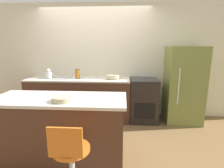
# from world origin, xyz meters

# --- Properties ---
(ground_plane) EXTENTS (14.00, 14.00, 0.00)m
(ground_plane) POSITION_xyz_m (0.00, 0.00, 0.00)
(ground_plane) COLOR brown
(wall_back) EXTENTS (8.00, 0.06, 2.60)m
(wall_back) POSITION_xyz_m (0.00, 0.66, 1.30)
(wall_back) COLOR beige
(wall_back) RESTS_ON ground_plane
(back_counter) EXTENTS (2.28, 0.61, 0.95)m
(back_counter) POSITION_xyz_m (-0.34, 0.33, 0.47)
(back_counter) COLOR #4C2D1E
(back_counter) RESTS_ON ground_plane
(kitchen_island) EXTENTS (1.88, 0.74, 0.94)m
(kitchen_island) POSITION_xyz_m (-0.24, -1.14, 0.47)
(kitchen_island) COLOR #4C2D1E
(kitchen_island) RESTS_ON ground_plane
(oven_range) EXTENTS (0.60, 0.62, 0.95)m
(oven_range) POSITION_xyz_m (1.11, 0.32, 0.47)
(oven_range) COLOR black
(oven_range) RESTS_ON ground_plane
(refrigerator) EXTENTS (0.74, 0.65, 1.64)m
(refrigerator) POSITION_xyz_m (1.96, 0.32, 0.82)
(refrigerator) COLOR olive
(refrigerator) RESTS_ON ground_plane
(stool_chair) EXTENTS (0.41, 0.41, 0.89)m
(stool_chair) POSITION_xyz_m (0.10, -1.80, 0.43)
(stool_chair) COLOR #B7B7BC
(stool_chair) RESTS_ON ground_plane
(kettle) EXTENTS (0.17, 0.17, 0.21)m
(kettle) POSITION_xyz_m (-1.01, 0.33, 1.03)
(kettle) COLOR silver
(kettle) RESTS_ON back_counter
(mixing_bowl) EXTENTS (0.29, 0.29, 0.08)m
(mixing_bowl) POSITION_xyz_m (0.43, 0.33, 0.99)
(mixing_bowl) COLOR #C1B28E
(mixing_bowl) RESTS_ON back_counter
(canister_jar) EXTENTS (0.11, 0.11, 0.20)m
(canister_jar) POSITION_xyz_m (-0.36, 0.33, 1.05)
(canister_jar) COLOR #9E6623
(canister_jar) RESTS_ON back_counter
(fruit_bowl) EXTENTS (0.28, 0.28, 0.06)m
(fruit_bowl) POSITION_xyz_m (-0.13, -1.28, 0.97)
(fruit_bowl) COLOR #C1B28E
(fruit_bowl) RESTS_ON kitchen_island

